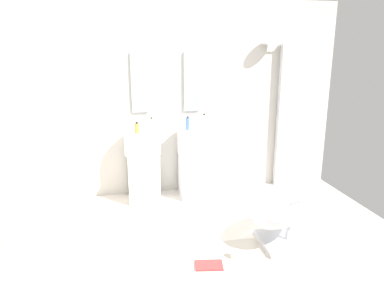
{
  "coord_description": "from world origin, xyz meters",
  "views": [
    {
      "loc": [
        -0.57,
        -3.12,
        1.92
      ],
      "look_at": [
        0.15,
        0.55,
        0.95
      ],
      "focal_mm": 33.14,
      "sensor_mm": 36.0,
      "label": 1
    }
  ],
  "objects_px": {
    "soap_bottle_grey": "(152,125)",
    "soap_bottle_amber": "(137,128)",
    "pedestal_sink_right": "(195,160)",
    "soap_bottle_blue": "(188,124)",
    "coffee_mug": "(236,254)",
    "magazine_red": "(209,265)",
    "pedestal_sink_left": "(143,163)",
    "towel_rack": "(16,196)",
    "soap_bottle_clear": "(204,121)",
    "shower_column": "(282,113)",
    "lounge_chair": "(289,213)"
  },
  "relations": [
    {
      "from": "pedestal_sink_right",
      "to": "soap_bottle_blue",
      "type": "distance_m",
      "value": 0.54
    },
    {
      "from": "towel_rack",
      "to": "soap_bottle_grey",
      "type": "height_order",
      "value": "soap_bottle_grey"
    },
    {
      "from": "towel_rack",
      "to": "soap_bottle_amber",
      "type": "relative_size",
      "value": 6.71
    },
    {
      "from": "lounge_chair",
      "to": "soap_bottle_blue",
      "type": "distance_m",
      "value": 1.72
    },
    {
      "from": "soap_bottle_grey",
      "to": "soap_bottle_clear",
      "type": "relative_size",
      "value": 0.96
    },
    {
      "from": "shower_column",
      "to": "soap_bottle_blue",
      "type": "height_order",
      "value": "shower_column"
    },
    {
      "from": "coffee_mug",
      "to": "magazine_red",
      "type": "bearing_deg",
      "value": -164.42
    },
    {
      "from": "lounge_chair",
      "to": "soap_bottle_grey",
      "type": "distance_m",
      "value": 2.0
    },
    {
      "from": "pedestal_sink_right",
      "to": "lounge_chair",
      "type": "bearing_deg",
      "value": -64.74
    },
    {
      "from": "shower_column",
      "to": "coffee_mug",
      "type": "xyz_separation_m",
      "value": [
        -1.22,
        -1.78,
        -1.03
      ]
    },
    {
      "from": "soap_bottle_grey",
      "to": "soap_bottle_amber",
      "type": "bearing_deg",
      "value": -151.4
    },
    {
      "from": "lounge_chair",
      "to": "shower_column",
      "type": "bearing_deg",
      "value": 69.1
    },
    {
      "from": "magazine_red",
      "to": "soap_bottle_clear",
      "type": "xyz_separation_m",
      "value": [
        0.34,
        1.72,
        1.02
      ]
    },
    {
      "from": "coffee_mug",
      "to": "soap_bottle_grey",
      "type": "xyz_separation_m",
      "value": [
        -0.64,
        1.56,
        0.98
      ]
    },
    {
      "from": "pedestal_sink_left",
      "to": "soap_bottle_amber",
      "type": "distance_m",
      "value": 0.53
    },
    {
      "from": "magazine_red",
      "to": "coffee_mug",
      "type": "height_order",
      "value": "coffee_mug"
    },
    {
      "from": "lounge_chair",
      "to": "soap_bottle_amber",
      "type": "xyz_separation_m",
      "value": [
        -1.44,
        1.3,
        0.66
      ]
    },
    {
      "from": "magazine_red",
      "to": "towel_rack",
      "type": "bearing_deg",
      "value": 172.29
    },
    {
      "from": "lounge_chair",
      "to": "coffee_mug",
      "type": "height_order",
      "value": "lounge_chair"
    },
    {
      "from": "coffee_mug",
      "to": "pedestal_sink_right",
      "type": "bearing_deg",
      "value": 92.61
    },
    {
      "from": "pedestal_sink_right",
      "to": "soap_bottle_blue",
      "type": "relative_size",
      "value": 5.95
    },
    {
      "from": "pedestal_sink_left",
      "to": "coffee_mug",
      "type": "distance_m",
      "value": 1.83
    },
    {
      "from": "shower_column",
      "to": "lounge_chair",
      "type": "xyz_separation_m",
      "value": [
        -0.62,
        -1.62,
        -0.73
      ]
    },
    {
      "from": "pedestal_sink_right",
      "to": "towel_rack",
      "type": "bearing_deg",
      "value": -148.96
    },
    {
      "from": "shower_column",
      "to": "soap_bottle_grey",
      "type": "xyz_separation_m",
      "value": [
        -1.87,
        -0.21,
        -0.05
      ]
    },
    {
      "from": "shower_column",
      "to": "soap_bottle_blue",
      "type": "distance_m",
      "value": 1.43
    },
    {
      "from": "soap_bottle_blue",
      "to": "soap_bottle_clear",
      "type": "distance_m",
      "value": 0.27
    },
    {
      "from": "magazine_red",
      "to": "coffee_mug",
      "type": "distance_m",
      "value": 0.29
    },
    {
      "from": "lounge_chair",
      "to": "soap_bottle_blue",
      "type": "relative_size",
      "value": 6.26
    },
    {
      "from": "pedestal_sink_left",
      "to": "soap_bottle_clear",
      "type": "height_order",
      "value": "soap_bottle_clear"
    },
    {
      "from": "magazine_red",
      "to": "soap_bottle_grey",
      "type": "bearing_deg",
      "value": 111.43
    },
    {
      "from": "soap_bottle_grey",
      "to": "soap_bottle_clear",
      "type": "xyz_separation_m",
      "value": [
        0.7,
        0.08,
        0.0
      ]
    },
    {
      "from": "soap_bottle_grey",
      "to": "soap_bottle_clear",
      "type": "distance_m",
      "value": 0.71
    },
    {
      "from": "towel_rack",
      "to": "coffee_mug",
      "type": "bearing_deg",
      "value": -12.3
    },
    {
      "from": "pedestal_sink_left",
      "to": "magazine_red",
      "type": "bearing_deg",
      "value": -73.85
    },
    {
      "from": "lounge_chair",
      "to": "soap_bottle_amber",
      "type": "distance_m",
      "value": 2.05
    },
    {
      "from": "pedestal_sink_left",
      "to": "shower_column",
      "type": "bearing_deg",
      "value": 5.17
    },
    {
      "from": "soap_bottle_clear",
      "to": "pedestal_sink_left",
      "type": "bearing_deg",
      "value": -176.64
    },
    {
      "from": "soap_bottle_amber",
      "to": "towel_rack",
      "type": "bearing_deg",
      "value": -138.78
    },
    {
      "from": "coffee_mug",
      "to": "pedestal_sink_left",
      "type": "bearing_deg",
      "value": 115.62
    },
    {
      "from": "pedestal_sink_left",
      "to": "shower_column",
      "type": "height_order",
      "value": "shower_column"
    },
    {
      "from": "magazine_red",
      "to": "soap_bottle_grey",
      "type": "height_order",
      "value": "soap_bottle_grey"
    },
    {
      "from": "towel_rack",
      "to": "magazine_red",
      "type": "xyz_separation_m",
      "value": [
        1.72,
        -0.51,
        -0.61
      ]
    },
    {
      "from": "pedestal_sink_left",
      "to": "soap_bottle_blue",
      "type": "bearing_deg",
      "value": -7.16
    },
    {
      "from": "towel_rack",
      "to": "soap_bottle_grey",
      "type": "xyz_separation_m",
      "value": [
        1.36,
        1.12,
        0.4
      ]
    },
    {
      "from": "coffee_mug",
      "to": "soap_bottle_clear",
      "type": "xyz_separation_m",
      "value": [
        0.06,
        1.64,
        0.98
      ]
    },
    {
      "from": "towel_rack",
      "to": "soap_bottle_clear",
      "type": "bearing_deg",
      "value": 30.38
    },
    {
      "from": "towel_rack",
      "to": "coffee_mug",
      "type": "xyz_separation_m",
      "value": [
        2.0,
        -0.44,
        -0.58
      ]
    },
    {
      "from": "soap_bottle_amber",
      "to": "soap_bottle_blue",
      "type": "bearing_deg",
      "value": 5.73
    },
    {
      "from": "pedestal_sink_left",
      "to": "towel_rack",
      "type": "distance_m",
      "value": 1.7
    }
  ]
}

